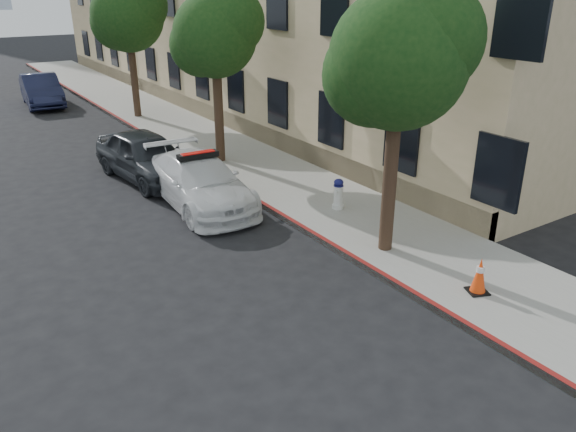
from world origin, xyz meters
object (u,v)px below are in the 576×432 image
(police_car, at_px, (200,181))
(traffic_cone, at_px, (480,276))
(fire_hydrant, at_px, (338,194))
(parked_car_mid, at_px, (146,156))
(parked_car_far, at_px, (41,90))

(police_car, xyz_separation_m, traffic_cone, (2.31, -7.44, -0.17))
(fire_hydrant, bearing_deg, traffic_cone, -118.79)
(parked_car_mid, distance_m, fire_hydrant, 6.30)
(parked_car_mid, xyz_separation_m, parked_car_far, (-0.30, 13.50, 0.01))
(police_car, relative_size, parked_car_mid, 1.09)
(parked_car_far, xyz_separation_m, traffic_cone, (3.04, -23.82, -0.24))
(parked_car_far, bearing_deg, parked_car_mid, -84.32)
(parked_car_mid, relative_size, fire_hydrant, 5.39)
(police_car, xyz_separation_m, parked_car_far, (-0.73, 16.38, 0.07))
(parked_car_mid, bearing_deg, parked_car_far, 84.84)
(parked_car_far, relative_size, fire_hydrant, 5.62)
(parked_car_mid, distance_m, traffic_cone, 10.69)
(police_car, bearing_deg, parked_car_mid, 101.60)
(police_car, distance_m, fire_hydrant, 3.75)
(fire_hydrant, xyz_separation_m, traffic_cone, (-0.44, -4.89, -0.04))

